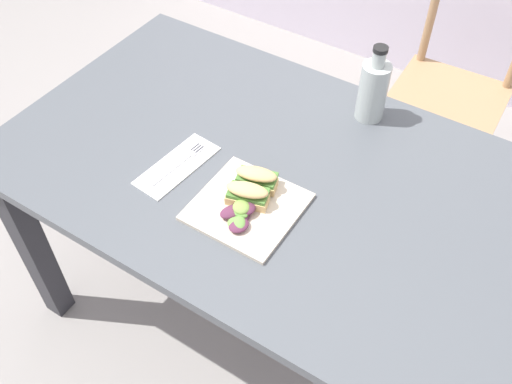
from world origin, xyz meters
TOP-DOWN VIEW (x-y plane):
  - ground_plane at (0.00, 0.00)m, footprint 7.24×7.24m
  - dining_table at (0.13, 0.04)m, footprint 1.42×0.86m
  - chair_wooden_far at (0.35, 0.99)m, footprint 0.41×0.41m
  - plate_lunch at (0.16, -0.11)m, footprint 0.24×0.24m
  - sandwich_half_front at (0.15, -0.10)m, footprint 0.11×0.08m
  - sandwich_half_back at (0.14, -0.04)m, footprint 0.11×0.08m
  - salad_mixed_greens at (0.16, -0.14)m, footprint 0.09×0.11m
  - napkin_folded at (-0.07, -0.08)m, footprint 0.12×0.24m
  - fork_on_napkin at (-0.07, -0.07)m, footprint 0.04×0.19m
  - bottle_cold_brew at (0.25, 0.36)m, footprint 0.08×0.08m

SIDE VIEW (x-z plane):
  - ground_plane at x=0.00m, z-range 0.00..0.00m
  - chair_wooden_far at x=0.35m, z-range 0.01..0.88m
  - dining_table at x=0.13m, z-range 0.25..0.99m
  - napkin_folded at x=-0.07m, z-range 0.74..0.74m
  - plate_lunch at x=0.16m, z-range 0.74..0.75m
  - fork_on_napkin at x=-0.07m, z-range 0.74..0.75m
  - salad_mixed_greens at x=0.16m, z-range 0.75..0.78m
  - sandwich_half_front at x=0.15m, z-range 0.75..0.81m
  - sandwich_half_back at x=0.14m, z-range 0.75..0.81m
  - bottle_cold_brew at x=0.25m, z-range 0.71..0.93m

